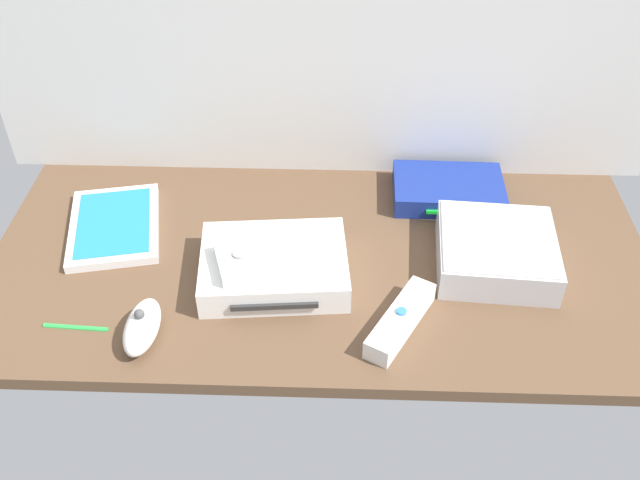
% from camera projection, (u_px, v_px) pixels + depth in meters
% --- Properties ---
extents(ground_plane, '(1.00, 0.48, 0.02)m').
position_uv_depth(ground_plane, '(320.00, 265.00, 1.08)').
color(ground_plane, brown).
rests_on(ground_plane, ground).
extents(game_console, '(0.22, 0.18, 0.04)m').
position_uv_depth(game_console, '(274.00, 266.00, 1.03)').
color(game_console, white).
rests_on(game_console, ground_plane).
extents(mini_computer, '(0.18, 0.18, 0.05)m').
position_uv_depth(mini_computer, '(496.00, 251.00, 1.05)').
color(mini_computer, silver).
rests_on(mini_computer, ground_plane).
extents(game_case, '(0.17, 0.21, 0.02)m').
position_uv_depth(game_case, '(114.00, 226.00, 1.13)').
color(game_case, white).
rests_on(game_case, ground_plane).
extents(network_router, '(0.18, 0.13, 0.03)m').
position_uv_depth(network_router, '(448.00, 190.00, 1.18)').
color(network_router, navy).
rests_on(network_router, ground_plane).
extents(remote_wand, '(0.10, 0.15, 0.03)m').
position_uv_depth(remote_wand, '(401.00, 320.00, 0.96)').
color(remote_wand, white).
rests_on(remote_wand, ground_plane).
extents(remote_nunchuk, '(0.05, 0.10, 0.05)m').
position_uv_depth(remote_nunchuk, '(142.00, 327.00, 0.94)').
color(remote_nunchuk, white).
rests_on(remote_nunchuk, ground_plane).
extents(remote_classic_pad, '(0.16, 0.12, 0.02)m').
position_uv_depth(remote_classic_pad, '(268.00, 255.00, 1.00)').
color(remote_classic_pad, white).
rests_on(remote_classic_pad, game_console).
extents(stylus_pen, '(0.09, 0.01, 0.01)m').
position_uv_depth(stylus_pen, '(75.00, 326.00, 0.97)').
color(stylus_pen, green).
rests_on(stylus_pen, ground_plane).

